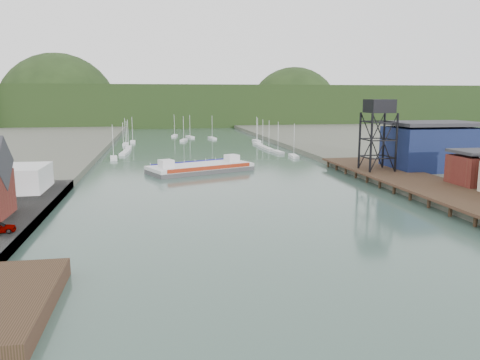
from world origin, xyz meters
name	(u,v)px	position (x,y,z in m)	size (l,w,h in m)	color
ground	(312,292)	(0.00, 0.00, 0.00)	(600.00, 600.00, 0.00)	#324E47
east_pier	(414,180)	(37.00, 45.00, 1.90)	(14.00, 70.00, 2.45)	black
lift_tower	(379,111)	(35.00, 58.00, 15.65)	(6.50, 6.50, 16.00)	black
blue_shed	(432,146)	(50.00, 60.00, 7.06)	(20.50, 14.50, 11.30)	#0E193E
marina_sailboats	(195,145)	(0.08, 138.46, 0.35)	(57.71, 92.65, 0.90)	silver
distant_hills	(171,108)	(-3.98, 301.35, 10.38)	(500.00, 120.00, 80.00)	black
chain_ferry	(200,168)	(-3.85, 75.71, 1.07)	(27.90, 19.53, 3.73)	#474749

